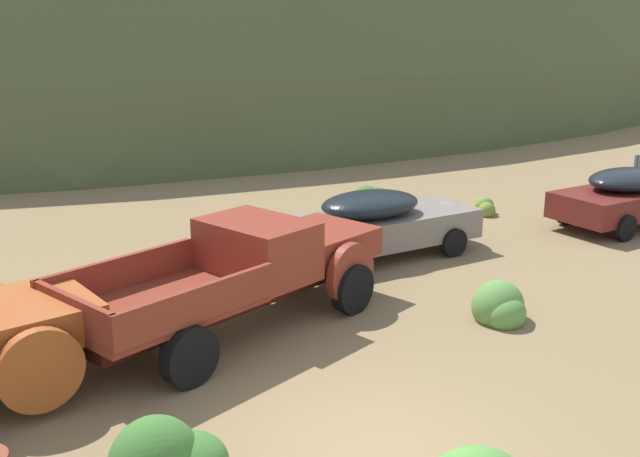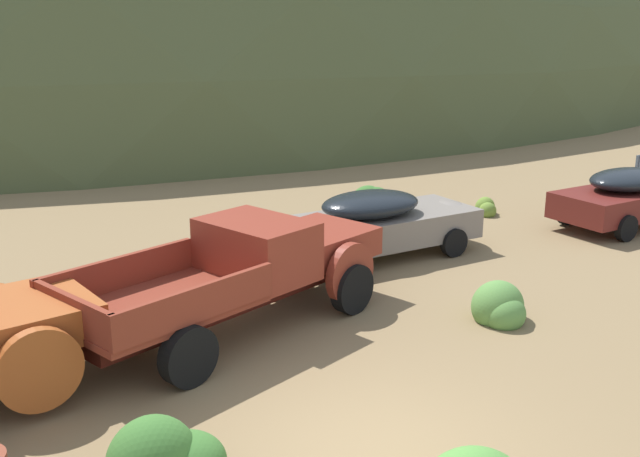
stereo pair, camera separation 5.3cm
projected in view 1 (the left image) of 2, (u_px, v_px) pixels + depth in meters
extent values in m
plane|color=olive|center=(380.00, 455.00, 9.36)|extent=(300.00, 300.00, 0.00)
ellipsoid|color=#4C5633|center=(145.00, 85.00, 63.36)|extent=(105.72, 80.19, 47.63)
ellipsoid|color=#4C5633|center=(455.00, 71.00, 81.81)|extent=(117.09, 67.16, 25.54)
cube|color=#A34C1E|center=(29.00, 318.00, 10.83)|extent=(1.90, 1.97, 0.55)
cube|color=#B7B2A8|center=(83.00, 307.00, 11.33)|extent=(0.19, 1.26, 0.44)
cylinder|color=#A34C1E|center=(40.00, 370.00, 9.97)|extent=(1.21, 0.29, 1.20)
cube|color=#42140D|center=(235.00, 294.00, 13.06)|extent=(6.08, 2.53, 0.36)
cube|color=maroon|center=(318.00, 242.00, 14.53)|extent=(2.30, 2.19, 0.55)
cube|color=#B7B2A8|center=(347.00, 234.00, 15.18)|extent=(0.39, 1.18, 0.44)
cylinder|color=maroon|center=(350.00, 274.00, 13.78)|extent=(1.21, 0.49, 1.20)
cylinder|color=maroon|center=(272.00, 252.00, 15.11)|extent=(1.21, 0.49, 1.20)
cube|color=maroon|center=(257.00, 249.00, 13.27)|extent=(1.88, 2.31, 1.05)
cube|color=black|center=(281.00, 230.00, 13.67)|extent=(0.50, 1.66, 0.59)
cube|color=maroon|center=(158.00, 307.00, 11.80)|extent=(3.49, 2.83, 0.12)
cube|color=maroon|center=(199.00, 304.00, 11.04)|extent=(2.97, 0.89, 0.55)
cube|color=maroon|center=(119.00, 273.00, 12.38)|extent=(2.97, 0.89, 0.55)
cube|color=maroon|center=(73.00, 314.00, 10.66)|extent=(0.65, 2.06, 0.55)
cylinder|color=black|center=(352.00, 289.00, 13.82)|extent=(1.00, 0.52, 0.96)
cylinder|color=black|center=(270.00, 264.00, 15.22)|extent=(1.00, 0.52, 0.96)
cylinder|color=black|center=(190.00, 356.00, 11.03)|extent=(1.00, 0.52, 0.96)
cylinder|color=black|center=(107.00, 318.00, 12.43)|extent=(1.00, 0.52, 0.96)
cube|color=slate|center=(380.00, 228.00, 17.17)|extent=(4.76, 2.10, 0.68)
ellipsoid|color=black|center=(370.00, 204.00, 16.87)|extent=(2.51, 1.77, 0.57)
ellipsoid|color=slate|center=(450.00, 213.00, 18.18)|extent=(1.10, 1.56, 0.61)
cylinder|color=black|center=(453.00, 242.00, 17.19)|extent=(0.69, 0.23, 0.68)
cylinder|color=black|center=(405.00, 224.00, 18.76)|extent=(0.69, 0.23, 0.68)
cylinder|color=black|center=(349.00, 262.00, 15.77)|extent=(0.69, 0.23, 0.68)
cylinder|color=black|center=(306.00, 241.00, 17.33)|extent=(0.69, 0.23, 0.68)
cube|color=maroon|center=(632.00, 200.00, 19.81)|extent=(4.81, 1.95, 0.68)
ellipsoid|color=black|center=(628.00, 179.00, 19.50)|extent=(2.52, 1.68, 0.57)
cylinder|color=black|center=(635.00, 199.00, 21.40)|extent=(0.68, 0.22, 0.68)
cylinder|color=black|center=(625.00, 228.00, 18.40)|extent=(0.68, 0.22, 0.68)
cylinder|color=black|center=(567.00, 212.00, 19.90)|extent=(0.68, 0.22, 0.68)
ellipsoid|color=olive|center=(484.00, 208.00, 21.09)|extent=(0.59, 0.54, 0.63)
ellipsoid|color=olive|center=(487.00, 211.00, 20.84)|extent=(0.53, 0.47, 0.50)
ellipsoid|color=#3D702D|center=(369.00, 208.00, 20.74)|extent=(0.90, 0.81, 0.89)
ellipsoid|color=#3D702D|center=(375.00, 205.00, 20.83)|extent=(1.03, 0.93, 1.06)
ellipsoid|color=#3D702D|center=(367.00, 205.00, 20.87)|extent=(1.07, 0.96, 1.11)
ellipsoid|color=#5B8E42|center=(505.00, 314.00, 13.38)|extent=(0.80, 0.72, 0.70)
ellipsoid|color=#5B8E42|center=(498.00, 306.00, 13.57)|extent=(1.01, 0.91, 0.96)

